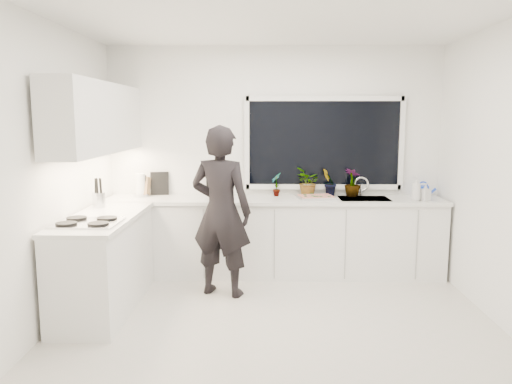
{
  "coord_description": "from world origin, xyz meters",
  "views": [
    {
      "loc": [
        -0.1,
        -4.32,
        1.86
      ],
      "look_at": [
        -0.19,
        0.4,
        1.15
      ],
      "focal_mm": 35.0,
      "sensor_mm": 36.0,
      "label": 1
    }
  ],
  "objects": [
    {
      "name": "floor",
      "position": [
        0.0,
        0.0,
        -0.01
      ],
      "size": [
        4.0,
        3.5,
        0.02
      ],
      "primitive_type": "cube",
      "color": "beige",
      "rests_on": "ground"
    },
    {
      "name": "wall_back",
      "position": [
        0.0,
        1.76,
        1.35
      ],
      "size": [
        4.0,
        0.02,
        2.7
      ],
      "primitive_type": "cube",
      "color": "white",
      "rests_on": "ground"
    },
    {
      "name": "wall_left",
      "position": [
        -2.01,
        0.0,
        1.35
      ],
      "size": [
        0.02,
        3.5,
        2.7
      ],
      "primitive_type": "cube",
      "color": "white",
      "rests_on": "ground"
    },
    {
      "name": "wall_right",
      "position": [
        2.01,
        0.0,
        1.35
      ],
      "size": [
        0.02,
        3.5,
        2.7
      ],
      "primitive_type": "cube",
      "color": "white",
      "rests_on": "ground"
    },
    {
      "name": "ceiling",
      "position": [
        0.0,
        0.0,
        2.71
      ],
      "size": [
        4.0,
        3.5,
        0.02
      ],
      "primitive_type": "cube",
      "color": "white",
      "rests_on": "wall_back"
    },
    {
      "name": "window",
      "position": [
        0.6,
        1.73,
        1.55
      ],
      "size": [
        1.8,
        0.02,
        1.0
      ],
      "primitive_type": "cube",
      "color": "black",
      "rests_on": "wall_back"
    },
    {
      "name": "base_cabinets_back",
      "position": [
        0.0,
        1.45,
        0.44
      ],
      "size": [
        3.92,
        0.58,
        0.88
      ],
      "primitive_type": "cube",
      "color": "white",
      "rests_on": "floor"
    },
    {
      "name": "base_cabinets_left",
      "position": [
        -1.67,
        0.35,
        0.44
      ],
      "size": [
        0.58,
        1.6,
        0.88
      ],
      "primitive_type": "cube",
      "color": "white",
      "rests_on": "floor"
    },
    {
      "name": "countertop_back",
      "position": [
        0.0,
        1.44,
        0.9
      ],
      "size": [
        3.94,
        0.62,
        0.04
      ],
      "primitive_type": "cube",
      "color": "silver",
      "rests_on": "base_cabinets_back"
    },
    {
      "name": "countertop_left",
      "position": [
        -1.67,
        0.35,
        0.9
      ],
      "size": [
        0.62,
        1.6,
        0.04
      ],
      "primitive_type": "cube",
      "color": "silver",
      "rests_on": "base_cabinets_left"
    },
    {
      "name": "upper_cabinets",
      "position": [
        -1.79,
        0.7,
        1.85
      ],
      "size": [
        0.34,
        2.1,
        0.7
      ],
      "primitive_type": "cube",
      "color": "white",
      "rests_on": "wall_left"
    },
    {
      "name": "sink",
      "position": [
        1.05,
        1.45,
        0.87
      ],
      "size": [
        0.58,
        0.42,
        0.14
      ],
      "primitive_type": "cube",
      "color": "silver",
      "rests_on": "countertop_back"
    },
    {
      "name": "faucet",
      "position": [
        1.05,
        1.65,
        1.03
      ],
      "size": [
        0.03,
        0.03,
        0.22
      ],
      "primitive_type": "cylinder",
      "color": "silver",
      "rests_on": "countertop_back"
    },
    {
      "name": "stovetop",
      "position": [
        -1.69,
        -0.0,
        0.94
      ],
      "size": [
        0.56,
        0.48,
        0.03
      ],
      "primitive_type": "cube",
      "color": "black",
      "rests_on": "countertop_left"
    },
    {
      "name": "person",
      "position": [
        -0.56,
        0.76,
        0.89
      ],
      "size": [
        0.75,
        0.6,
        1.78
      ],
      "primitive_type": "imported",
      "rotation": [
        0.0,
        0.0,
        2.83
      ],
      "color": "black",
      "rests_on": "floor"
    },
    {
      "name": "pizza_tray",
      "position": [
        0.49,
        1.42,
        0.94
      ],
      "size": [
        0.46,
        0.38,
        0.03
      ],
      "primitive_type": "cube",
      "rotation": [
        0.0,
        0.0,
        0.2
      ],
      "color": "#B0B0B5",
      "rests_on": "countertop_back"
    },
    {
      "name": "pizza",
      "position": [
        0.49,
        1.42,
        0.95
      ],
      "size": [
        0.42,
        0.34,
        0.01
      ],
      "primitive_type": "cube",
      "rotation": [
        0.0,
        0.0,
        0.2
      ],
      "color": "red",
      "rests_on": "pizza_tray"
    },
    {
      "name": "watering_can",
      "position": [
        1.78,
        1.61,
        0.98
      ],
      "size": [
        0.17,
        0.17,
        0.13
      ],
      "primitive_type": "cylinder",
      "rotation": [
        0.0,
        0.0,
        0.22
      ],
      "color": "blue",
      "rests_on": "countertop_back"
    },
    {
      "name": "paper_towel_roll",
      "position": [
        -1.59,
        1.55,
        1.05
      ],
      "size": [
        0.12,
        0.12,
        0.26
      ],
      "primitive_type": "cylinder",
      "rotation": [
        0.0,
        0.0,
        -0.11
      ],
      "color": "white",
      "rests_on": "countertop_back"
    },
    {
      "name": "knife_block",
      "position": [
        -1.57,
        1.59,
        1.03
      ],
      "size": [
        0.14,
        0.12,
        0.22
      ],
      "primitive_type": "cube",
      "rotation": [
        0.0,
        0.0,
        -0.17
      ],
      "color": "#9E7349",
      "rests_on": "countertop_back"
    },
    {
      "name": "utensil_crock",
      "position": [
        -1.85,
        0.8,
        1.0
      ],
      "size": [
        0.15,
        0.15,
        0.16
      ],
      "primitive_type": "cylinder",
      "rotation": [
        0.0,
        0.0,
        -0.19
      ],
      "color": "#ABABB0",
      "rests_on": "countertop_left"
    },
    {
      "name": "picture_frame_large",
      "position": [
        -1.4,
        1.69,
        1.06
      ],
      "size": [
        0.22,
        0.05,
        0.28
      ],
      "primitive_type": "cube",
      "rotation": [
        0.0,
        0.0,
        0.15
      ],
      "color": "black",
      "rests_on": "countertop_back"
    },
    {
      "name": "picture_frame_small",
      "position": [
        -0.7,
        1.69,
        1.07
      ],
      "size": [
        0.25,
        0.06,
        0.3
      ],
      "primitive_type": "cube",
      "rotation": [
        0.0,
        0.0,
        0.17
      ],
      "color": "black",
      "rests_on": "countertop_back"
    },
    {
      "name": "herb_plants",
      "position": [
        0.54,
        1.61,
        1.09
      ],
      "size": [
        1.1,
        0.33,
        0.34
      ],
      "color": "#26662D",
      "rests_on": "countertop_back"
    },
    {
      "name": "soap_bottles",
      "position": [
        1.64,
        1.3,
        1.04
      ],
      "size": [
        0.23,
        0.13,
        0.28
      ],
      "color": "#D8BF66",
      "rests_on": "countertop_back"
    }
  ]
}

